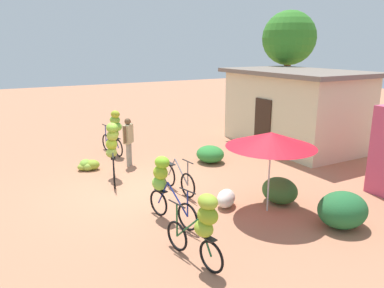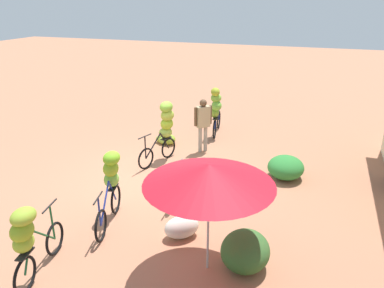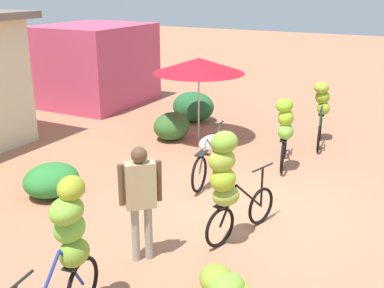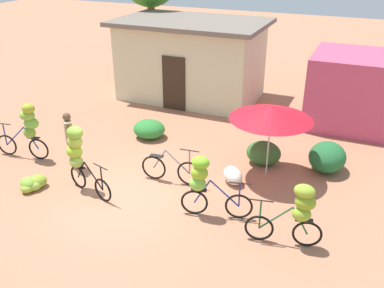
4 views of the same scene
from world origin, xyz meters
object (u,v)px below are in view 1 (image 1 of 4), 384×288
object	(u,v)px
tree_behind_building	(289,39)
bicycle_rightmost	(203,223)
bicycle_center_loaded	(178,179)
produce_sack	(226,198)
bicycle_near_pile	(112,146)
market_umbrella	(271,140)
bicycle_by_shop	(164,183)
building_low	(294,108)
person_vendor	(128,137)
bicycle_leftmost	(115,129)
banana_pile_on_ground	(88,165)

from	to	relation	value
tree_behind_building	bicycle_rightmost	world-z (taller)	tree_behind_building
bicycle_center_loaded	bicycle_rightmost	size ratio (longest dim) A/B	1.07
produce_sack	bicycle_rightmost	bearing A→B (deg)	-43.33
bicycle_near_pile	tree_behind_building	bearing A→B (deg)	107.86
market_umbrella	bicycle_center_loaded	distance (m)	2.94
bicycle_by_shop	building_low	bearing A→B (deg)	115.45
market_umbrella	bicycle_near_pile	distance (m)	4.92
building_low	person_vendor	distance (m)	6.79
building_low	produce_sack	world-z (taller)	building_low
building_low	person_vendor	xyz separation A→B (m)	(-0.67, -6.74, -0.53)
bicycle_by_shop	bicycle_center_loaded	bearing A→B (deg)	141.90
tree_behind_building	person_vendor	bearing A→B (deg)	-76.00
bicycle_leftmost	person_vendor	xyz separation A→B (m)	(1.43, 0.01, -0.00)
building_low	bicycle_leftmost	world-z (taller)	building_low
bicycle_center_loaded	bicycle_rightmost	world-z (taller)	bicycle_rightmost
produce_sack	person_vendor	xyz separation A→B (m)	(-4.35, -0.98, 0.78)
produce_sack	bicycle_center_loaded	bearing A→B (deg)	-158.01
bicycle_near_pile	bicycle_by_shop	distance (m)	3.27
bicycle_center_loaded	bicycle_by_shop	size ratio (longest dim) A/B	1.04
tree_behind_building	bicycle_center_loaded	distance (m)	10.71
bicycle_near_pile	bicycle_rightmost	size ratio (longest dim) A/B	1.09
person_vendor	bicycle_center_loaded	bearing A→B (deg)	7.58
bicycle_by_shop	banana_pile_on_ground	size ratio (longest dim) A/B	1.91
market_umbrella	person_vendor	xyz separation A→B (m)	(-5.05, -1.73, -0.81)
tree_behind_building	banana_pile_on_ground	world-z (taller)	tree_behind_building
tree_behind_building	banana_pile_on_ground	size ratio (longest dim) A/B	6.60
tree_behind_building	bicycle_rightmost	xyz separation A→B (m)	(8.55, -9.84, -3.37)
person_vendor	building_low	bearing A→B (deg)	84.30
building_low	bicycle_near_pile	distance (m)	7.59
bicycle_center_loaded	produce_sack	size ratio (longest dim) A/B	2.39
bicycle_near_pile	bicycle_by_shop	bearing A→B (deg)	3.28
produce_sack	building_low	bearing A→B (deg)	122.57
banana_pile_on_ground	person_vendor	bearing A→B (deg)	80.17
building_low	bicycle_near_pile	xyz separation A→B (m)	(0.25, -7.57, -0.50)
produce_sack	person_vendor	bearing A→B (deg)	-167.31
tree_behind_building	bicycle_center_loaded	xyz separation A→B (m)	(5.11, -8.58, -3.88)
bicycle_near_pile	bicycle_center_loaded	world-z (taller)	bicycle_near_pile
tree_behind_building	bicycle_near_pile	xyz separation A→B (m)	(3.16, -9.80, -3.21)
tree_behind_building	bicycle_near_pile	bearing A→B (deg)	-72.14
banana_pile_on_ground	person_vendor	world-z (taller)	person_vendor
bicycle_by_shop	produce_sack	size ratio (longest dim) A/B	2.31
banana_pile_on_ground	bicycle_near_pile	bearing A→B (deg)	23.69
market_umbrella	bicycle_by_shop	bearing A→B (deg)	-109.97
bicycle_by_shop	bicycle_rightmost	bearing A→B (deg)	-6.00
tree_behind_building	market_umbrella	world-z (taller)	tree_behind_building
bicycle_rightmost	person_vendor	distance (m)	6.38
produce_sack	tree_behind_building	bearing A→B (deg)	129.51
bicycle_near_pile	bicycle_rightmost	distance (m)	5.39
tree_behind_building	banana_pile_on_ground	distance (m)	11.27
bicycle_leftmost	bicycle_rightmost	bearing A→B (deg)	-6.36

